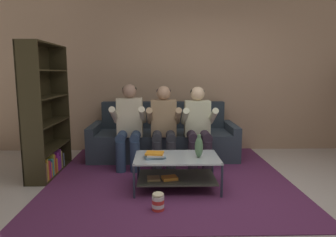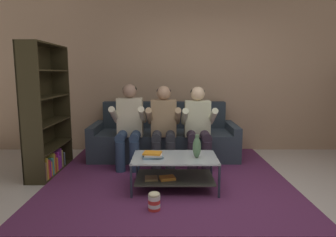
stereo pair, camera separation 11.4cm
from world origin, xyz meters
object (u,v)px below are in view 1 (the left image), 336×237
person_seated_left (129,122)px  bookshelf (44,124)px  couch (163,139)px  person_seated_middle (164,123)px  coffee_table (176,168)px  person_seated_right (198,123)px  vase (199,147)px  book_stack (155,155)px  popcorn_tub (158,201)px

person_seated_left → bookshelf: size_ratio=0.69×
couch → bookshelf: (-1.65, -0.80, 0.41)m
person_seated_left → person_seated_middle: size_ratio=1.02×
coffee_table → person_seated_middle: bearing=98.6°
person_seated_left → coffee_table: person_seated_left is taller
person_seated_right → coffee_table: (-0.37, -0.89, -0.39)m
coffee_table → bookshelf: (-1.78, 0.61, 0.44)m
person_seated_right → vase: size_ratio=4.29×
vase → book_stack: 0.53m
vase → coffee_table: bearing=172.1°
bookshelf → popcorn_tub: bookshelf is taller
vase → book_stack: bearing=-178.8°
couch → vase: size_ratio=8.55×
person_seated_left → bookshelf: (-1.14, -0.28, 0.03)m
coffee_table → popcorn_tub: bearing=-109.8°
popcorn_tub → person_seated_left: bearing=106.3°
vase → person_seated_left: bearing=134.5°
couch → person_seated_middle: 0.64m
couch → person_seated_middle: person_seated_middle is taller
coffee_table → vase: bearing=-7.9°
couch → book_stack: couch is taller
person_seated_right → person_seated_left: bearing=179.8°
person_seated_left → coffee_table: 1.18m
coffee_table → bookshelf: 1.93m
vase → popcorn_tub: vase is taller
couch → book_stack: (-0.12, -1.46, 0.14)m
person_seated_middle → person_seated_right: size_ratio=1.01×
person_seated_middle → person_seated_left: bearing=179.7°
popcorn_tub → book_stack: bearing=94.1°
couch → bookshelf: size_ratio=1.33×
couch → popcorn_tub: size_ratio=11.90×
couch → person_seated_left: (-0.51, -0.52, 0.37)m
person_seated_right → bookshelf: size_ratio=0.67×
person_seated_left → coffee_table: (0.65, -0.90, -0.40)m
coffee_table → book_stack: (-0.25, -0.05, 0.17)m
couch → vase: 1.53m
vase → popcorn_tub: 0.85m
couch → person_seated_right: size_ratio=1.99×
person_seated_middle → bookshelf: bookshelf is taller
couch → coffee_table: couch is taller
person_seated_middle → person_seated_right: person_seated_middle is taller
couch → coffee_table: bearing=-84.5°
person_seated_left → vase: person_seated_left is taller
person_seated_right → book_stack: person_seated_right is taller
person_seated_left → vase: (0.91, -0.93, -0.14)m
book_stack → popcorn_tub: book_stack is taller
person_seated_middle → book_stack: (-0.12, -0.94, -0.22)m
book_stack → popcorn_tub: (0.04, -0.54, -0.33)m
popcorn_tub → coffee_table: bearing=70.2°
vase → couch: bearing=105.6°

